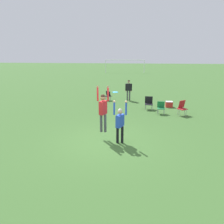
% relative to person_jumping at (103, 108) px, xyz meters
% --- Properties ---
extents(ground_plane, '(120.00, 120.00, 0.00)m').
position_rel_person_jumping_xyz_m(ground_plane, '(0.14, -0.26, -1.52)').
color(ground_plane, '#3D662D').
extents(person_jumping, '(0.57, 0.46, 2.17)m').
position_rel_person_jumping_xyz_m(person_jumping, '(0.00, 0.00, 0.00)').
color(person_jumping, '#4C4C51').
rests_on(person_jumping, ground_plane).
extents(person_defending, '(0.62, 0.51, 1.96)m').
position_rel_person_jumping_xyz_m(person_defending, '(0.80, -0.36, -0.49)').
color(person_defending, black).
rests_on(person_defending, ground_plane).
extents(frisbee, '(0.26, 0.26, 0.02)m').
position_rel_person_jumping_xyz_m(frisbee, '(0.55, -0.08, 0.75)').
color(frisbee, '#2D9EDB').
extents(camping_chair_0, '(0.67, 0.74, 0.74)m').
position_rel_person_jumping_xyz_m(camping_chair_0, '(-0.69, 8.16, -1.08)').
color(camping_chair_0, gray).
rests_on(camping_chair_0, ground_plane).
extents(camping_chair_1, '(0.69, 0.77, 0.95)m').
position_rel_person_jumping_xyz_m(camping_chair_1, '(4.48, 4.34, -0.96)').
color(camping_chair_1, gray).
rests_on(camping_chair_1, ground_plane).
extents(camping_chair_2, '(0.56, 0.61, 0.90)m').
position_rel_person_jumping_xyz_m(camping_chair_2, '(2.47, 5.64, -1.01)').
color(camping_chair_2, gray).
rests_on(camping_chair_2, ground_plane).
extents(camping_chair_3, '(0.49, 0.53, 0.81)m').
position_rel_person_jumping_xyz_m(camping_chair_3, '(3.19, 4.56, -1.05)').
color(camping_chair_3, gray).
rests_on(camping_chair_3, ground_plane).
extents(person_spectator_near, '(0.57, 0.23, 1.68)m').
position_rel_person_jumping_xyz_m(person_spectator_near, '(1.00, 8.33, -0.51)').
color(person_spectator_near, '#4C4C51').
rests_on(person_spectator_near, ground_plane).
extents(cooler_box, '(0.50, 0.41, 0.42)m').
position_rel_person_jumping_xyz_m(cooler_box, '(4.01, 6.39, -1.31)').
color(cooler_box, red).
rests_on(cooler_box, ground_plane).
extents(soccer_goal, '(7.10, 0.10, 2.35)m').
position_rel_person_jumping_xyz_m(soccer_goal, '(-0.17, 30.92, 0.33)').
color(soccer_goal, white).
rests_on(soccer_goal, ground_plane).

